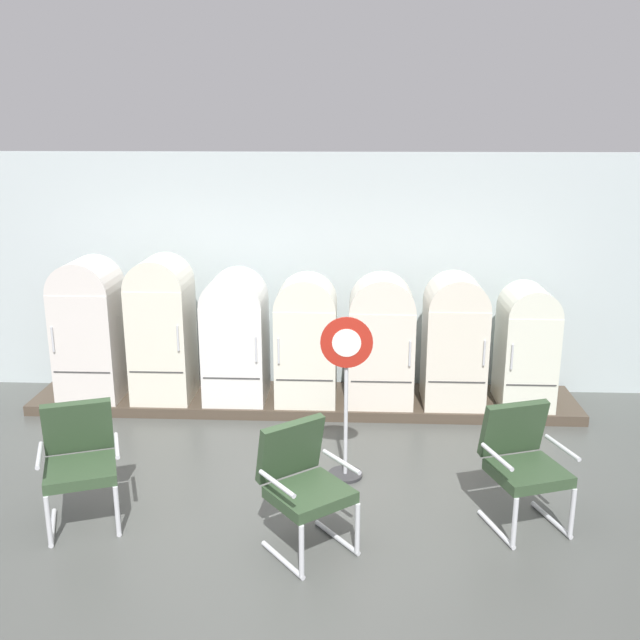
{
  "coord_description": "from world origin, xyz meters",
  "views": [
    {
      "loc": [
        0.55,
        -4.68,
        3.18
      ],
      "look_at": [
        0.2,
        2.75,
        1.11
      ],
      "focal_mm": 39.88,
      "sensor_mm": 36.0,
      "label": 1
    }
  ],
  "objects_px": {
    "refrigerator_4": "(381,337)",
    "refrigerator_2": "(235,333)",
    "refrigerator_3": "(306,336)",
    "armchair_right": "(523,458)",
    "refrigerator_6": "(527,342)",
    "refrigerator_1": "(162,324)",
    "armchair_left": "(80,457)",
    "armchair_center": "(303,479)",
    "refrigerator_5": "(454,337)",
    "refrigerator_0": "(89,325)",
    "sign_stand": "(346,399)"
  },
  "relations": [
    {
      "from": "refrigerator_2",
      "to": "refrigerator_6",
      "type": "relative_size",
      "value": 1.09
    },
    {
      "from": "armchair_left",
      "to": "refrigerator_5",
      "type": "bearing_deg",
      "value": 36.3
    },
    {
      "from": "refrigerator_4",
      "to": "refrigerator_2",
      "type": "bearing_deg",
      "value": 178.19
    },
    {
      "from": "refrigerator_6",
      "to": "armchair_center",
      "type": "height_order",
      "value": "refrigerator_6"
    },
    {
      "from": "refrigerator_3",
      "to": "refrigerator_5",
      "type": "distance_m",
      "value": 1.65
    },
    {
      "from": "refrigerator_4",
      "to": "armchair_right",
      "type": "xyz_separation_m",
      "value": [
        1.07,
        -2.27,
        -0.31
      ]
    },
    {
      "from": "refrigerator_1",
      "to": "refrigerator_4",
      "type": "relative_size",
      "value": 1.13
    },
    {
      "from": "refrigerator_2",
      "to": "armchair_right",
      "type": "relative_size",
      "value": 1.49
    },
    {
      "from": "refrigerator_3",
      "to": "refrigerator_6",
      "type": "height_order",
      "value": "refrigerator_3"
    },
    {
      "from": "armchair_left",
      "to": "armchair_center",
      "type": "bearing_deg",
      "value": -9.1
    },
    {
      "from": "refrigerator_2",
      "to": "armchair_right",
      "type": "distance_m",
      "value": 3.59
    },
    {
      "from": "refrigerator_1",
      "to": "refrigerator_3",
      "type": "height_order",
      "value": "refrigerator_1"
    },
    {
      "from": "armchair_left",
      "to": "armchair_right",
      "type": "distance_m",
      "value": 3.59
    },
    {
      "from": "refrigerator_1",
      "to": "sign_stand",
      "type": "bearing_deg",
      "value": -37.6
    },
    {
      "from": "refrigerator_2",
      "to": "sign_stand",
      "type": "height_order",
      "value": "refrigerator_2"
    },
    {
      "from": "armchair_left",
      "to": "refrigerator_0",
      "type": "bearing_deg",
      "value": 107.76
    },
    {
      "from": "refrigerator_1",
      "to": "refrigerator_2",
      "type": "height_order",
      "value": "refrigerator_1"
    },
    {
      "from": "armchair_right",
      "to": "refrigerator_6",
      "type": "bearing_deg",
      "value": 76.82
    },
    {
      "from": "refrigerator_0",
      "to": "armchair_left",
      "type": "xyz_separation_m",
      "value": [
        0.79,
        -2.45,
        -0.4
      ]
    },
    {
      "from": "refrigerator_0",
      "to": "refrigerator_5",
      "type": "relative_size",
      "value": 1.1
    },
    {
      "from": "refrigerator_1",
      "to": "armchair_center",
      "type": "relative_size",
      "value": 1.65
    },
    {
      "from": "armchair_center",
      "to": "armchair_right",
      "type": "bearing_deg",
      "value": 14.02
    },
    {
      "from": "refrigerator_2",
      "to": "refrigerator_6",
      "type": "height_order",
      "value": "refrigerator_2"
    },
    {
      "from": "armchair_right",
      "to": "armchair_center",
      "type": "height_order",
      "value": "same"
    },
    {
      "from": "refrigerator_3",
      "to": "armchair_center",
      "type": "height_order",
      "value": "refrigerator_3"
    },
    {
      "from": "refrigerator_2",
      "to": "sign_stand",
      "type": "xyz_separation_m",
      "value": [
        1.27,
        -1.64,
        -0.12
      ]
    },
    {
      "from": "refrigerator_5",
      "to": "refrigerator_6",
      "type": "relative_size",
      "value": 1.08
    },
    {
      "from": "refrigerator_0",
      "to": "refrigerator_4",
      "type": "xyz_separation_m",
      "value": [
        3.3,
        -0.04,
        -0.09
      ]
    },
    {
      "from": "armchair_left",
      "to": "refrigerator_1",
      "type": "bearing_deg",
      "value": 88.86
    },
    {
      "from": "armchair_right",
      "to": "armchair_center",
      "type": "bearing_deg",
      "value": -165.98
    },
    {
      "from": "refrigerator_5",
      "to": "armchair_left",
      "type": "distance_m",
      "value": 4.15
    },
    {
      "from": "refrigerator_1",
      "to": "sign_stand",
      "type": "relative_size",
      "value": 1.06
    },
    {
      "from": "refrigerator_3",
      "to": "refrigerator_6",
      "type": "distance_m",
      "value": 2.45
    },
    {
      "from": "refrigerator_6",
      "to": "sign_stand",
      "type": "height_order",
      "value": "sign_stand"
    },
    {
      "from": "refrigerator_4",
      "to": "sign_stand",
      "type": "xyz_separation_m",
      "value": [
        -0.37,
        -1.58,
        -0.11
      ]
    },
    {
      "from": "armchair_right",
      "to": "armchair_center",
      "type": "xyz_separation_m",
      "value": [
        -1.75,
        -0.44,
        0.0
      ]
    },
    {
      "from": "refrigerator_0",
      "to": "sign_stand",
      "type": "xyz_separation_m",
      "value": [
        2.93,
        -1.62,
        -0.2
      ]
    },
    {
      "from": "armchair_right",
      "to": "refrigerator_1",
      "type": "bearing_deg",
      "value": 146.9
    },
    {
      "from": "refrigerator_1",
      "to": "armchair_right",
      "type": "relative_size",
      "value": 1.65
    },
    {
      "from": "refrigerator_3",
      "to": "armchair_left",
      "type": "distance_m",
      "value": 2.96
    },
    {
      "from": "refrigerator_3",
      "to": "armchair_right",
      "type": "height_order",
      "value": "refrigerator_3"
    },
    {
      "from": "armchair_center",
      "to": "refrigerator_2",
      "type": "bearing_deg",
      "value": 109.16
    },
    {
      "from": "refrigerator_5",
      "to": "refrigerator_1",
      "type": "bearing_deg",
      "value": 179.97
    },
    {
      "from": "refrigerator_4",
      "to": "refrigerator_1",
      "type": "bearing_deg",
      "value": 179.2
    },
    {
      "from": "refrigerator_5",
      "to": "refrigerator_0",
      "type": "bearing_deg",
      "value": 179.96
    },
    {
      "from": "refrigerator_0",
      "to": "armchair_left",
      "type": "height_order",
      "value": "refrigerator_0"
    },
    {
      "from": "armchair_right",
      "to": "armchair_center",
      "type": "distance_m",
      "value": 1.8
    },
    {
      "from": "refrigerator_2",
      "to": "armchair_center",
      "type": "xyz_separation_m",
      "value": [
        0.96,
        -2.76,
        -0.33
      ]
    },
    {
      "from": "armchair_center",
      "to": "sign_stand",
      "type": "xyz_separation_m",
      "value": [
        0.31,
        1.13,
        0.21
      ]
    },
    {
      "from": "refrigerator_4",
      "to": "armchair_left",
      "type": "distance_m",
      "value": 3.5
    }
  ]
}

